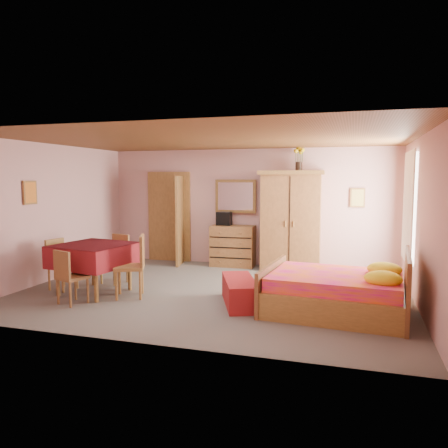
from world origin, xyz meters
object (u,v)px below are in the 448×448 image
(dining_table, at_px, (94,269))
(chair_east, at_px, (129,266))
(floor_lamp, at_px, (266,226))
(chair_south, at_px, (72,277))
(bed, at_px, (336,281))
(chair_north, at_px, (114,259))
(sunflower_vase, at_px, (299,158))
(wall_mirror, at_px, (235,196))
(bench, at_px, (240,292))
(chest_of_drawers, at_px, (233,246))
(stereo, at_px, (224,219))
(chair_west, at_px, (63,265))
(wardrobe, at_px, (291,221))

(dining_table, height_order, chair_east, chair_east)
(floor_lamp, xyz_separation_m, chair_south, (-2.33, -3.64, -0.48))
(bed, xyz_separation_m, chair_north, (-4.03, 0.65, -0.02))
(sunflower_vase, bearing_deg, chair_south, -130.29)
(wall_mirror, relative_size, chair_south, 1.11)
(chair_south, bearing_deg, bench, 35.35)
(wall_mirror, bearing_deg, chair_north, -122.95)
(floor_lamp, distance_m, chair_south, 4.35)
(chest_of_drawers, bearing_deg, bench, -74.41)
(chair_north, bearing_deg, stereo, -109.53)
(sunflower_vase, relative_size, chair_north, 0.57)
(bench, height_order, chair_west, chair_west)
(floor_lamp, xyz_separation_m, wardrobe, (0.56, -0.13, 0.14))
(sunflower_vase, relative_size, chair_west, 0.57)
(wardrobe, xyz_separation_m, dining_table, (-2.93, -2.85, -0.63))
(bench, distance_m, chair_east, 1.87)
(floor_lamp, xyz_separation_m, chair_north, (-2.43, -2.25, -0.46))
(wardrobe, bearing_deg, floor_lamp, 164.04)
(chest_of_drawers, relative_size, wall_mirror, 1.01)
(chest_of_drawers, relative_size, wardrobe, 0.46)
(dining_table, relative_size, chair_north, 1.28)
(chair_east, bearing_deg, chair_south, 109.50)
(stereo, bearing_deg, chest_of_drawers, -6.98)
(floor_lamp, height_order, wardrobe, wardrobe)
(wardrobe, distance_m, sunflower_vase, 1.32)
(dining_table, height_order, chair_south, chair_south)
(bench, xyz_separation_m, chair_east, (-1.84, -0.11, 0.31))
(chair_south, height_order, chair_east, chair_east)
(bed, height_order, chair_south, bed)
(sunflower_vase, height_order, dining_table, sunflower_vase)
(chest_of_drawers, distance_m, floor_lamp, 0.86)
(chair_west, bearing_deg, wall_mirror, 152.84)
(sunflower_vase, relative_size, bed, 0.25)
(stereo, distance_m, chair_west, 3.61)
(stereo, xyz_separation_m, wardrobe, (1.50, -0.07, -0.00))
(wall_mirror, bearing_deg, chair_south, -110.50)
(chair_south, bearing_deg, chair_east, 61.86)
(chair_south, bearing_deg, chair_west, 154.44)
(wall_mirror, relative_size, chair_east, 0.93)
(floor_lamp, distance_m, chair_west, 4.25)
(dining_table, xyz_separation_m, chair_east, (0.70, -0.05, 0.09))
(sunflower_vase, height_order, bed, sunflower_vase)
(wall_mirror, height_order, floor_lamp, wall_mirror)
(sunflower_vase, xyz_separation_m, chair_south, (-3.03, -3.57, -1.94))
(chest_of_drawers, bearing_deg, wall_mirror, 88.06)
(floor_lamp, relative_size, wardrobe, 0.86)
(chest_of_drawers, xyz_separation_m, floor_lamp, (0.73, 0.09, 0.46))
(dining_table, xyz_separation_m, chair_west, (-0.67, 0.05, 0.02))
(chair_west, bearing_deg, floor_lamp, 143.93)
(bed, relative_size, dining_table, 1.75)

